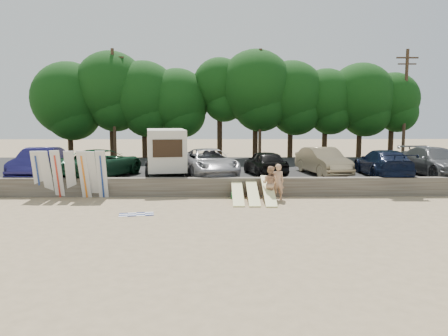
{
  "coord_description": "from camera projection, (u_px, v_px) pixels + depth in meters",
  "views": [
    {
      "loc": [
        -1.48,
        -20.17,
        4.32
      ],
      "look_at": [
        -1.16,
        3.0,
        1.52
      ],
      "focal_mm": 35.0,
      "sensor_mm": 36.0,
      "label": 1
    }
  ],
  "objects": [
    {
      "name": "surfboard_upright_6",
      "position": [
        102.0,
        174.0,
        22.73
      ],
      "size": [
        0.52,
        0.71,
        2.54
      ],
      "primitive_type": "cube",
      "rotation": [
        0.25,
        0.0,
        0.03
      ],
      "color": "silver",
      "rests_on": "ground"
    },
    {
      "name": "surfboard_upright_0",
      "position": [
        38.0,
        174.0,
        22.88
      ],
      "size": [
        0.59,
        0.85,
        2.51
      ],
      "primitive_type": "cube",
      "rotation": [
        0.29,
        0.0,
        0.11
      ],
      "color": "silver",
      "rests_on": "ground"
    },
    {
      "name": "car_2",
      "position": [
        209.0,
        162.0,
        26.22
      ],
      "size": [
        4.15,
        6.36,
        1.63
      ],
      "primitive_type": "imported",
      "rotation": [
        0.0,
        0.0,
        0.27
      ],
      "color": "#98979C",
      "rests_on": "parking_lot"
    },
    {
      "name": "car_0",
      "position": [
        39.0,
        162.0,
        26.0
      ],
      "size": [
        1.9,
        5.2,
        1.7
      ],
      "primitive_type": "imported",
      "rotation": [
        0.0,
        0.0,
        -0.02
      ],
      "color": "#161448",
      "rests_on": "parking_lot"
    },
    {
      "name": "treeline",
      "position": [
        217.0,
        94.0,
        37.2
      ],
      "size": [
        33.13,
        6.66,
        9.15
      ],
      "color": "#382616",
      "rests_on": "parking_lot"
    },
    {
      "name": "gear_bag",
      "position": [
        252.0,
        196.0,
        22.93
      ],
      "size": [
        0.37,
        0.35,
        0.22
      ],
      "primitive_type": "cube",
      "rotation": [
        0.0,
        0.0,
        -0.4
      ],
      "color": "#D75819",
      "rests_on": "ground"
    },
    {
      "name": "surfboard_low_0",
      "position": [
        238.0,
        193.0,
        22.02
      ],
      "size": [
        0.56,
        2.91,
        0.86
      ],
      "primitive_type": "cube",
      "rotation": [
        0.27,
        0.0,
        0.0
      ],
      "color": "#F9F69D",
      "rests_on": "ground"
    },
    {
      "name": "car_5",
      "position": [
        383.0,
        163.0,
        25.96
      ],
      "size": [
        2.44,
        5.61,
        1.61
      ],
      "primitive_type": "imported",
      "rotation": [
        0.0,
        0.0,
        3.11
      ],
      "color": "black",
      "rests_on": "parking_lot"
    },
    {
      "name": "surfboard_low_2",
      "position": [
        269.0,
        191.0,
        21.84
      ],
      "size": [
        0.56,
        2.82,
        1.16
      ],
      "primitive_type": "cube",
      "rotation": [
        0.37,
        0.0,
        0.0
      ],
      "color": "#F9F69D",
      "rests_on": "ground"
    },
    {
      "name": "cooler",
      "position": [
        235.0,
        196.0,
        22.79
      ],
      "size": [
        0.41,
        0.33,
        0.32
      ],
      "primitive_type": "cube",
      "rotation": [
        0.0,
        0.0,
        0.09
      ],
      "color": "#227D39",
      "rests_on": "ground"
    },
    {
      "name": "utility_poles",
      "position": [
        260.0,
        102.0,
        35.82
      ],
      "size": [
        25.8,
        0.26,
        9.0
      ],
      "color": "#473321",
      "rests_on": "parking_lot"
    },
    {
      "name": "parking_lot",
      "position": [
        239.0,
        172.0,
        30.94
      ],
      "size": [
        44.0,
        14.5,
        0.7
      ],
      "primitive_type": "cube",
      "color": "#282828",
      "rests_on": "ground"
    },
    {
      "name": "ground",
      "position": [
        249.0,
        208.0,
        20.56
      ],
      "size": [
        120.0,
        120.0,
        0.0
      ],
      "primitive_type": "plane",
      "color": "tan",
      "rests_on": "ground"
    },
    {
      "name": "surfboard_low_1",
      "position": [
        253.0,
        193.0,
        21.96
      ],
      "size": [
        0.56,
        2.9,
        0.89
      ],
      "primitive_type": "cube",
      "rotation": [
        0.28,
        0.0,
        0.0
      ],
      "color": "#F9F69D",
      "rests_on": "ground"
    },
    {
      "name": "box_trailer",
      "position": [
        166.0,
        150.0,
        26.34
      ],
      "size": [
        3.05,
        4.67,
        2.79
      ],
      "rotation": [
        0.0,
        0.0,
        0.16
      ],
      "color": "beige",
      "rests_on": "parking_lot"
    },
    {
      "name": "beachgoer_a",
      "position": [
        278.0,
        182.0,
        22.41
      ],
      "size": [
        0.72,
        0.51,
        1.86
      ],
      "primitive_type": "imported",
      "rotation": [
        0.0,
        0.0,
        3.24
      ],
      "color": "tan",
      "rests_on": "ground"
    },
    {
      "name": "surfboard_upright_5",
      "position": [
        92.0,
        175.0,
        22.74
      ],
      "size": [
        0.51,
        0.84,
        2.5
      ],
      "primitive_type": "cube",
      "rotation": [
        0.3,
        0.0,
        -0.01
      ],
      "color": "silver",
      "rests_on": "ground"
    },
    {
      "name": "car_1",
      "position": [
        101.0,
        163.0,
        25.71
      ],
      "size": [
        4.62,
        6.55,
        1.66
      ],
      "primitive_type": "imported",
      "rotation": [
        0.0,
        0.0,
        2.79
      ],
      "color": "#163E27",
      "rests_on": "parking_lot"
    },
    {
      "name": "surfboard_upright_3",
      "position": [
        71.0,
        174.0,
        22.85
      ],
      "size": [
        0.6,
        0.84,
        2.51
      ],
      "primitive_type": "cube",
      "rotation": [
        0.28,
        0.0,
        0.13
      ],
      "color": "silver",
      "rests_on": "ground"
    },
    {
      "name": "car_4",
      "position": [
        323.0,
        161.0,
        26.81
      ],
      "size": [
        2.69,
        5.26,
        1.65
      ],
      "primitive_type": "imported",
      "rotation": [
        0.0,
        0.0,
        0.2
      ],
      "color": "#978460",
      "rests_on": "parking_lot"
    },
    {
      "name": "beachgoer_b",
      "position": [
        270.0,
        184.0,
        22.03
      ],
      "size": [
        1.1,
        1.03,
        1.79
      ],
      "primitive_type": "imported",
      "rotation": [
        0.0,
        0.0,
        2.59
      ],
      "color": "tan",
      "rests_on": "ground"
    },
    {
      "name": "surfboard_upright_4",
      "position": [
        84.0,
        175.0,
        22.68
      ],
      "size": [
        0.56,
        0.77,
        2.53
      ],
      "primitive_type": "cube",
      "rotation": [
        0.26,
        0.0,
        -0.09
      ],
      "color": "silver",
      "rests_on": "ground"
    },
    {
      "name": "seawall",
      "position": [
        245.0,
        187.0,
        23.48
      ],
      "size": [
        44.0,
        0.5,
        1.0
      ],
      "primitive_type": "cube",
      "color": "#6B6356",
      "rests_on": "ground"
    },
    {
      "name": "car_6",
      "position": [
        435.0,
        162.0,
        26.25
      ],
      "size": [
        2.72,
        5.99,
        1.7
      ],
      "primitive_type": "imported",
      "rotation": [
        0.0,
        0.0,
        0.06
      ],
      "color": "#48494C",
      "rests_on": "parking_lot"
    },
    {
      "name": "car_3",
      "position": [
        265.0,
        163.0,
        26.42
      ],
      "size": [
        2.63,
        4.74,
        1.53
      ],
      "primitive_type": "imported",
      "rotation": [
        0.0,
        0.0,
        3.33
      ],
      "color": "black",
      "rests_on": "parking_lot"
    },
    {
      "name": "beach_towel",
      "position": [
        136.0,
        214.0,
        19.13
      ],
      "size": [
        1.74,
        1.74,
        0.0
      ],
      "primitive_type": "plane",
      "rotation": [
        0.0,
        0.0,
        0.17
      ],
      "color": "white",
      "rests_on": "ground"
    },
    {
      "name": "surfboard_upright_1",
      "position": [
        47.0,
        174.0,
        22.8
      ],
      "size": [
        0.58,
        0.82,
        2.52
      ],
      "primitive_type": "cube",
      "rotation": [
        0.28,
        0.0,
        -0.11
      ],
      "color": "silver",
      "rests_on": "ground"
    },
    {
      "name": "surfboard_upright_2",
      "position": [
        57.0,
        174.0,
        22.76
      ],
      "size": [
        0.52,
        0.67,
        2.54
      ],
      "primitive_type": "cube",
      "rotation": [
        0.23,
        0.0,
        -0.03
      ],
      "color": "silver",
      "rests_on": "ground"
    }
  ]
}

